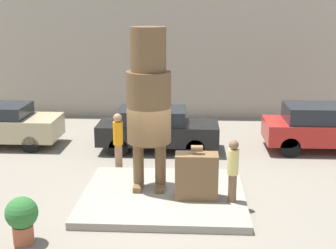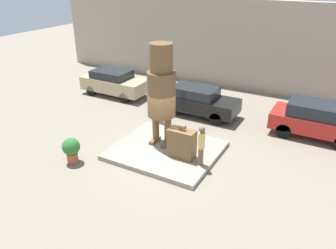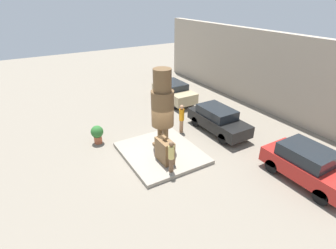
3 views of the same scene
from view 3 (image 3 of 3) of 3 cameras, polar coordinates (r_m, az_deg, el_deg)
name	(u,v)px [view 3 (image 3 of 3)]	position (r m, az deg, el deg)	size (l,w,h in m)	color
ground_plane	(161,154)	(14.42, -1.48, -6.47)	(60.00, 60.00, 0.00)	gray
pedestal	(161,153)	(14.37, -1.48, -6.15)	(4.37, 3.88, 0.19)	gray
building_backdrop	(288,78)	(19.56, 24.73, 9.19)	(28.00, 0.60, 5.59)	tan
statue_figure	(162,103)	(13.59, -1.21, 4.60)	(1.19, 1.19, 4.41)	brown
giant_suitcase	(165,150)	(13.22, -0.71, -5.68)	(1.12, 0.56, 1.45)	brown
tourist	(171,155)	(12.31, 0.71, -6.76)	(0.28, 0.28, 1.65)	brown
parked_car_tan	(174,92)	(21.13, 1.22, 7.19)	(4.15, 1.81, 1.56)	tan
parked_car_black	(218,119)	(16.64, 10.81, 1.09)	(4.30, 1.71, 1.56)	black
parked_car_red	(308,164)	(13.69, 28.13, -7.66)	(4.03, 1.87, 1.68)	#B2231E
planter_pot	(97,133)	(15.68, -15.15, -1.85)	(0.72, 0.72, 1.10)	#AD5638
worker_hivis	(182,118)	(16.20, 2.97, 1.53)	(0.31, 0.31, 1.84)	#A87A56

